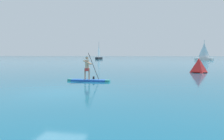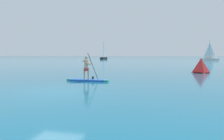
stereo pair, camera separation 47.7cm
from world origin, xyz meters
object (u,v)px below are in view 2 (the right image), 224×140
at_px(sailboat_right_horizon, 209,58).
at_px(race_marker_buoy, 201,66).
at_px(sailboat_left_horizon, 104,57).
at_px(paddleboarder_mid_center, 88,76).

bearing_deg(sailboat_right_horizon, race_marker_buoy, -73.88).
bearing_deg(sailboat_left_horizon, race_marker_buoy, -149.05).
height_order(race_marker_buoy, sailboat_left_horizon, sailboat_left_horizon).
relative_size(sailboat_left_horizon, sailboat_right_horizon, 1.08).
bearing_deg(sailboat_right_horizon, sailboat_left_horizon, -167.77).
xyz_separation_m(sailboat_left_horizon, sailboat_right_horizon, (36.95, -8.29, -0.11)).
relative_size(paddleboarder_mid_center, sailboat_right_horizon, 0.48).
bearing_deg(sailboat_left_horizon, paddleboarder_mid_center, -158.19).
xyz_separation_m(race_marker_buoy, sailboat_right_horizon, (8.27, 53.69, 0.12)).
distance_m(race_marker_buoy, sailboat_left_horizon, 68.30).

